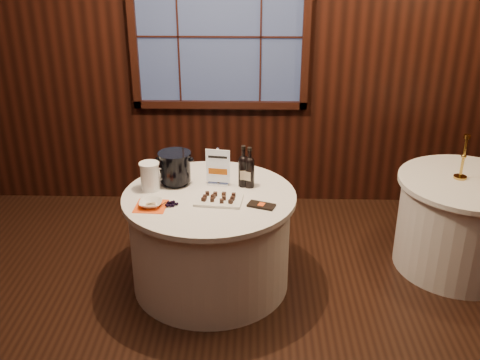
{
  "coord_description": "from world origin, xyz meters",
  "views": [
    {
      "loc": [
        0.33,
        -2.7,
        2.57
      ],
      "look_at": [
        0.23,
        0.9,
        0.93
      ],
      "focal_mm": 42.0,
      "sensor_mm": 36.0,
      "label": 1
    }
  ],
  "objects_px": {
    "grape_bunch": "(171,204)",
    "port_bottle_right": "(249,170)",
    "brass_candlestick": "(463,163)",
    "cracker_bowl": "(151,203)",
    "chocolate_plate": "(219,199)",
    "ice_bucket": "(175,168)",
    "glass_pitcher": "(150,176)",
    "main_table": "(210,239)",
    "chocolate_box": "(261,205)",
    "sign_stand": "(218,172)",
    "side_table": "(462,224)",
    "port_bottle_left": "(243,169)"
  },
  "relations": [
    {
      "from": "grape_bunch",
      "to": "port_bottle_right",
      "type": "bearing_deg",
      "value": 32.21
    },
    {
      "from": "brass_candlestick",
      "to": "cracker_bowl",
      "type": "bearing_deg",
      "value": -166.83
    },
    {
      "from": "chocolate_plate",
      "to": "cracker_bowl",
      "type": "relative_size",
      "value": 2.2
    },
    {
      "from": "grape_bunch",
      "to": "cracker_bowl",
      "type": "distance_m",
      "value": 0.14
    },
    {
      "from": "ice_bucket",
      "to": "glass_pitcher",
      "type": "relative_size",
      "value": 1.18
    },
    {
      "from": "glass_pitcher",
      "to": "main_table",
      "type": "bearing_deg",
      "value": -33.58
    },
    {
      "from": "ice_bucket",
      "to": "chocolate_box",
      "type": "xyz_separation_m",
      "value": [
        0.65,
        -0.36,
        -0.13
      ]
    },
    {
      "from": "chocolate_box",
      "to": "glass_pitcher",
      "type": "relative_size",
      "value": 0.88
    },
    {
      "from": "sign_stand",
      "to": "ice_bucket",
      "type": "xyz_separation_m",
      "value": [
        -0.33,
        0.01,
        0.03
      ]
    },
    {
      "from": "port_bottle_right",
      "to": "brass_candlestick",
      "type": "relative_size",
      "value": 0.88
    },
    {
      "from": "chocolate_box",
      "to": "glass_pitcher",
      "type": "bearing_deg",
      "value": -177.09
    },
    {
      "from": "sign_stand",
      "to": "grape_bunch",
      "type": "relative_size",
      "value": 1.97
    },
    {
      "from": "main_table",
      "to": "grape_bunch",
      "type": "height_order",
      "value": "grape_bunch"
    },
    {
      "from": "glass_pitcher",
      "to": "cracker_bowl",
      "type": "xyz_separation_m",
      "value": [
        0.05,
        -0.28,
        -0.09
      ]
    },
    {
      "from": "side_table",
      "to": "cracker_bowl",
      "type": "distance_m",
      "value": 2.48
    },
    {
      "from": "side_table",
      "to": "glass_pitcher",
      "type": "bearing_deg",
      "value": -174.64
    },
    {
      "from": "ice_bucket",
      "to": "brass_candlestick",
      "type": "height_order",
      "value": "brass_candlestick"
    },
    {
      "from": "main_table",
      "to": "grape_bunch",
      "type": "xyz_separation_m",
      "value": [
        -0.25,
        -0.2,
        0.4
      ]
    },
    {
      "from": "port_bottle_right",
      "to": "glass_pitcher",
      "type": "relative_size",
      "value": 1.47
    },
    {
      "from": "main_table",
      "to": "chocolate_box",
      "type": "height_order",
      "value": "chocolate_box"
    },
    {
      "from": "sign_stand",
      "to": "grape_bunch",
      "type": "distance_m",
      "value": 0.49
    },
    {
      "from": "glass_pitcher",
      "to": "ice_bucket",
      "type": "bearing_deg",
      "value": 7.68
    },
    {
      "from": "main_table",
      "to": "cracker_bowl",
      "type": "xyz_separation_m",
      "value": [
        -0.4,
        -0.21,
        0.41
      ]
    },
    {
      "from": "sign_stand",
      "to": "port_bottle_left",
      "type": "xyz_separation_m",
      "value": [
        0.19,
        -0.02,
        0.04
      ]
    },
    {
      "from": "sign_stand",
      "to": "port_bottle_right",
      "type": "height_order",
      "value": "port_bottle_right"
    },
    {
      "from": "cracker_bowl",
      "to": "side_table",
      "type": "bearing_deg",
      "value": 11.92
    },
    {
      "from": "port_bottle_right",
      "to": "chocolate_plate",
      "type": "height_order",
      "value": "port_bottle_right"
    },
    {
      "from": "main_table",
      "to": "side_table",
      "type": "distance_m",
      "value": 2.02
    },
    {
      "from": "chocolate_plate",
      "to": "chocolate_box",
      "type": "relative_size",
      "value": 1.87
    },
    {
      "from": "port_bottle_left",
      "to": "glass_pitcher",
      "type": "distance_m",
      "value": 0.69
    },
    {
      "from": "side_table",
      "to": "ice_bucket",
      "type": "distance_m",
      "value": 2.33
    },
    {
      "from": "side_table",
      "to": "sign_stand",
      "type": "height_order",
      "value": "sign_stand"
    },
    {
      "from": "port_bottle_right",
      "to": "brass_candlestick",
      "type": "height_order",
      "value": "brass_candlestick"
    },
    {
      "from": "side_table",
      "to": "chocolate_box",
      "type": "distance_m",
      "value": 1.73
    },
    {
      "from": "glass_pitcher",
      "to": "port_bottle_right",
      "type": "bearing_deg",
      "value": -19.01
    },
    {
      "from": "ice_bucket",
      "to": "brass_candlestick",
      "type": "distance_m",
      "value": 2.21
    },
    {
      "from": "grape_bunch",
      "to": "cracker_bowl",
      "type": "relative_size",
      "value": 0.93
    },
    {
      "from": "port_bottle_right",
      "to": "ice_bucket",
      "type": "xyz_separation_m",
      "value": [
        -0.56,
        0.04,
        -0.0
      ]
    },
    {
      "from": "side_table",
      "to": "cracker_bowl",
      "type": "height_order",
      "value": "cracker_bowl"
    },
    {
      "from": "main_table",
      "to": "sign_stand",
      "type": "xyz_separation_m",
      "value": [
        0.06,
        0.17,
        0.48
      ]
    },
    {
      "from": "chocolate_plate",
      "to": "main_table",
      "type": "bearing_deg",
      "value": 124.35
    },
    {
      "from": "cracker_bowl",
      "to": "brass_candlestick",
      "type": "distance_m",
      "value": 2.4
    },
    {
      "from": "chocolate_plate",
      "to": "grape_bunch",
      "type": "xyz_separation_m",
      "value": [
        -0.33,
        -0.09,
        -0.0
      ]
    },
    {
      "from": "port_bottle_left",
      "to": "chocolate_box",
      "type": "bearing_deg",
      "value": -74.59
    },
    {
      "from": "glass_pitcher",
      "to": "brass_candlestick",
      "type": "distance_m",
      "value": 2.39
    },
    {
      "from": "brass_candlestick",
      "to": "chocolate_plate",
      "type": "bearing_deg",
      "value": -166.32
    },
    {
      "from": "sign_stand",
      "to": "glass_pitcher",
      "type": "distance_m",
      "value": 0.51
    },
    {
      "from": "ice_bucket",
      "to": "brass_candlestick",
      "type": "relative_size",
      "value": 0.71
    },
    {
      "from": "chocolate_plate",
      "to": "brass_candlestick",
      "type": "relative_size",
      "value": 0.98
    },
    {
      "from": "brass_candlestick",
      "to": "main_table",
      "type": "bearing_deg",
      "value": -170.04
    }
  ]
}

